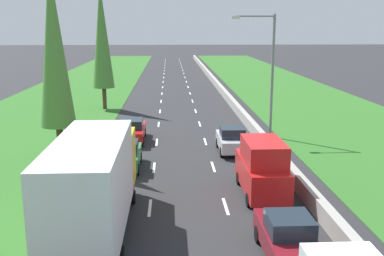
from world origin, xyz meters
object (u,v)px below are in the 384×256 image
(red_sedan_left_lane_fourth, at_px, (132,130))
(poplar_tree_third, at_px, (102,36))
(red_van_right_lane, at_px, (262,168))
(poplar_tree_second, at_px, (54,46))
(green_hatchback_left_lane, at_px, (125,155))
(street_light_mast, at_px, (268,67))
(silver_hatchback_right_lane, at_px, (232,140))
(maroon_hatchback_right_lane, at_px, (287,236))
(white_box_truck_left_lane, at_px, (95,185))

(red_sedan_left_lane_fourth, bearing_deg, poplar_tree_third, 106.09)
(red_van_right_lane, xyz_separation_m, poplar_tree_second, (-11.24, 6.45, 5.58))
(green_hatchback_left_lane, xyz_separation_m, red_van_right_lane, (7.10, -4.50, 0.56))
(green_hatchback_left_lane, bearing_deg, street_light_mast, 36.25)
(green_hatchback_left_lane, distance_m, silver_hatchback_right_lane, 7.43)
(maroon_hatchback_right_lane, height_order, silver_hatchback_right_lane, same)
(maroon_hatchback_right_lane, relative_size, poplar_tree_second, 0.33)
(maroon_hatchback_right_lane, bearing_deg, poplar_tree_second, 130.76)
(red_sedan_left_lane_fourth, relative_size, poplar_tree_third, 0.36)
(white_box_truck_left_lane, xyz_separation_m, red_sedan_left_lane_fourth, (0.15, 15.30, -1.37))
(green_hatchback_left_lane, distance_m, red_van_right_lane, 8.42)
(maroon_hatchback_right_lane, relative_size, red_van_right_lane, 0.80)
(white_box_truck_left_lane, xyz_separation_m, red_van_right_lane, (7.37, 4.27, -0.78))
(green_hatchback_left_lane, distance_m, poplar_tree_second, 7.67)
(maroon_hatchback_right_lane, distance_m, red_van_right_lane, 6.22)
(poplar_tree_second, height_order, street_light_mast, poplar_tree_second)
(white_box_truck_left_lane, height_order, green_hatchback_left_lane, white_box_truck_left_lane)
(white_box_truck_left_lane, bearing_deg, silver_hatchback_right_lane, 60.04)
(red_van_right_lane, relative_size, poplar_tree_third, 0.39)
(white_box_truck_left_lane, distance_m, street_light_mast, 19.07)
(red_van_right_lane, bearing_deg, red_sedan_left_lane_fourth, 123.21)
(maroon_hatchback_right_lane, xyz_separation_m, poplar_tree_second, (-10.89, 12.63, 6.15))
(red_van_right_lane, distance_m, red_sedan_left_lane_fourth, 13.19)
(maroon_hatchback_right_lane, bearing_deg, white_box_truck_left_lane, 164.70)
(green_hatchback_left_lane, relative_size, silver_hatchback_right_lane, 1.00)
(poplar_tree_second, xyz_separation_m, poplar_tree_third, (0.25, 17.68, 0.28))
(silver_hatchback_right_lane, bearing_deg, green_hatchback_left_lane, -153.81)
(red_van_right_lane, bearing_deg, maroon_hatchback_right_lane, -93.29)
(white_box_truck_left_lane, xyz_separation_m, green_hatchback_left_lane, (0.27, 8.77, -1.35))
(silver_hatchback_right_lane, height_order, poplar_tree_second, poplar_tree_second)
(street_light_mast, bearing_deg, red_van_right_lane, -102.91)
(red_sedan_left_lane_fourth, bearing_deg, green_hatchback_left_lane, -88.91)
(silver_hatchback_right_lane, xyz_separation_m, poplar_tree_second, (-10.82, -1.33, 6.15))
(maroon_hatchback_right_lane, xyz_separation_m, red_sedan_left_lane_fourth, (-6.86, 17.21, -0.02))
(red_van_right_lane, xyz_separation_m, poplar_tree_third, (-11.00, 24.13, 5.87))
(red_van_right_lane, bearing_deg, green_hatchback_left_lane, 147.62)
(green_hatchback_left_lane, height_order, red_van_right_lane, red_van_right_lane)
(white_box_truck_left_lane, xyz_separation_m, poplar_tree_third, (-3.63, 28.40, 5.08))
(silver_hatchback_right_lane, relative_size, red_sedan_left_lane_fourth, 0.87)
(green_hatchback_left_lane, xyz_separation_m, street_light_mast, (9.77, 7.16, 4.40))
(white_box_truck_left_lane, height_order, silver_hatchback_right_lane, white_box_truck_left_lane)
(silver_hatchback_right_lane, distance_m, poplar_tree_third, 20.50)
(poplar_tree_second, bearing_deg, poplar_tree_third, 89.20)
(street_light_mast, bearing_deg, poplar_tree_third, 137.63)
(maroon_hatchback_right_lane, relative_size, green_hatchback_left_lane, 1.00)
(street_light_mast, bearing_deg, silver_hatchback_right_lane, -128.60)
(white_box_truck_left_lane, bearing_deg, maroon_hatchback_right_lane, -15.30)
(maroon_hatchback_right_lane, relative_size, red_sedan_left_lane_fourth, 0.87)
(green_hatchback_left_lane, height_order, poplar_tree_second, poplar_tree_second)
(red_van_right_lane, xyz_separation_m, red_sedan_left_lane_fourth, (-7.22, 11.03, -0.59))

